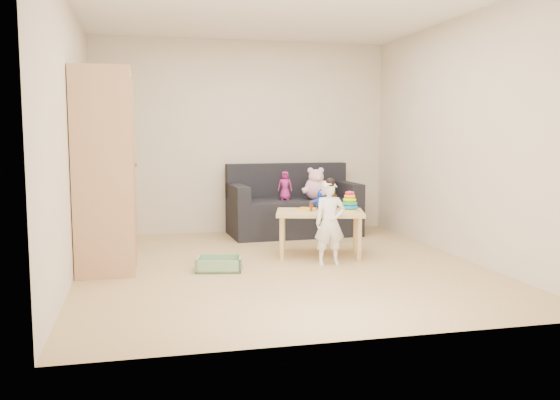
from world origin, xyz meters
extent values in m
plane|color=tan|center=(0.00, 0.00, 0.00)|extent=(4.50, 4.50, 0.00)
plane|color=white|center=(0.00, 0.00, 2.60)|extent=(4.50, 4.50, 0.00)
plane|color=beige|center=(0.00, 2.25, 1.30)|extent=(4.00, 0.00, 4.00)
plane|color=beige|center=(0.00, -2.25, 1.30)|extent=(4.00, 0.00, 4.00)
plane|color=beige|center=(-2.00, 0.00, 1.30)|extent=(0.00, 4.50, 4.50)
plane|color=beige|center=(2.00, 0.00, 1.30)|extent=(0.00, 4.50, 4.50)
cube|color=tan|center=(-1.72, 0.36, 0.98)|extent=(0.55, 1.09, 1.97)
cube|color=black|center=(0.60, 1.79, 0.24)|extent=(1.72, 0.92, 0.48)
cube|color=#E6C57E|center=(0.54, 0.40, 0.25)|extent=(1.07, 0.83, 0.50)
imported|color=white|center=(0.51, -0.05, 0.43)|extent=(0.33, 0.23, 0.85)
imported|color=#A91F72|center=(0.47, 1.74, 0.66)|extent=(0.22, 0.17, 0.37)
cylinder|color=yellow|center=(0.86, 0.33, 0.51)|extent=(0.18, 0.18, 0.02)
cylinder|color=silver|center=(0.86, 0.33, 0.61)|extent=(0.02, 0.02, 0.21)
torus|color=blue|center=(0.86, 0.33, 0.54)|extent=(0.19, 0.19, 0.04)
torus|color=#158E44|center=(0.86, 0.33, 0.58)|extent=(0.17, 0.17, 0.04)
torus|color=#BEE30B|center=(0.86, 0.33, 0.62)|extent=(0.15, 0.15, 0.04)
torus|color=#F7A00D|center=(0.86, 0.33, 0.66)|extent=(0.13, 0.13, 0.04)
torus|color=#FB0E49|center=(0.86, 0.33, 0.70)|extent=(0.10, 0.10, 0.04)
cylinder|color=black|center=(0.74, 0.53, 0.58)|extent=(0.07, 0.07, 0.17)
cylinder|color=black|center=(0.74, 0.53, 0.68)|extent=(0.03, 0.03, 0.05)
cylinder|color=black|center=(0.74, 0.53, 0.71)|extent=(0.04, 0.04, 0.01)
cube|color=#FFAE1A|center=(0.44, 0.56, 0.51)|extent=(0.28, 0.28, 0.02)
camera|label=1|loc=(-1.37, -5.78, 1.35)|focal=38.00mm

